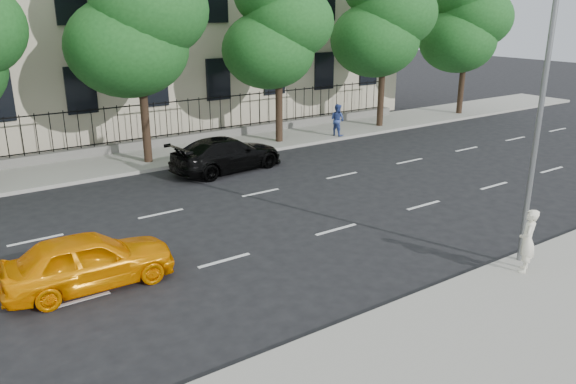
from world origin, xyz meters
The scene contains 14 objects.
ground centered at (0.00, 0.00, 0.00)m, with size 120.00×120.00×0.00m, color black.
near_sidewalk centered at (0.00, -4.00, 0.07)m, with size 60.00×4.00×0.15m, color gray.
far_sidewalk centered at (0.00, 14.00, 0.07)m, with size 60.00×4.00×0.15m, color gray.
lane_markings centered at (0.00, 4.75, 0.01)m, with size 49.60×4.62×0.01m, color silver, non-canonical shape.
iron_fence centered at (0.00, 15.70, 0.65)m, with size 30.00×0.50×2.20m.
street_light centered at (2.50, -1.77, 5.15)m, with size 0.25×3.32×8.05m.
tree_c centered at (-1.96, 13.36, 6.41)m, with size 5.89×5.50×9.80m.
tree_d centered at (5.04, 13.36, 5.84)m, with size 5.34×4.94×8.84m.
tree_e centered at (12.04, 13.36, 6.20)m, with size 5.71×5.31×9.46m.
tree_f centered at (19.04, 13.36, 5.88)m, with size 5.52×5.12×9.01m.
yellow_taxi centered at (-7.47, 3.10, 0.71)m, with size 1.68×4.17×1.42m, color #FA9001.
black_sedan centered at (0.44, 10.38, 0.73)m, with size 2.05×5.04×1.46m, color black.
woman_near centered at (1.98, -2.76, 1.00)m, with size 0.62×0.41×1.69m, color white.
pedestrian_far centered at (8.27, 12.54, 0.99)m, with size 0.82×0.64×1.68m, color #314690.
Camera 1 is at (-10.60, -10.17, 6.71)m, focal length 35.00 mm.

